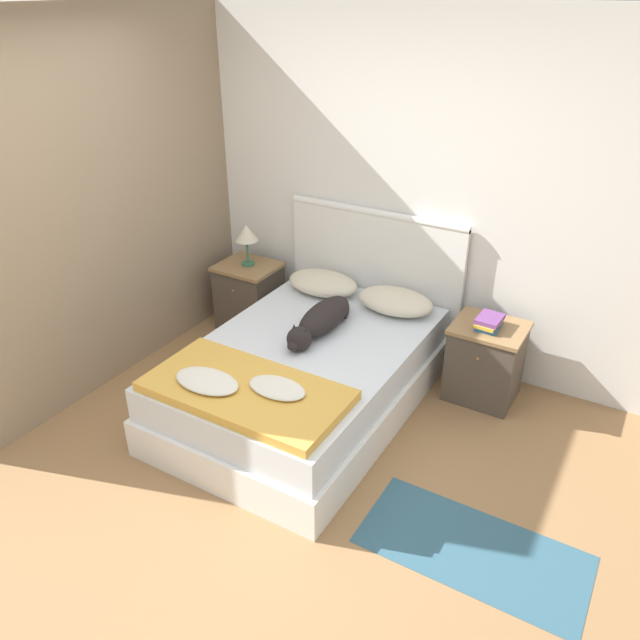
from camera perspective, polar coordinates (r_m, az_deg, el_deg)
The scene contains 14 objects.
ground_plane at distance 3.80m, azimuth -8.79°, elevation -15.96°, with size 16.00×16.00×0.00m, color #997047.
wall_back at distance 4.74m, azimuth 6.48°, elevation 11.59°, with size 9.00×0.06×2.55m.
wall_side_left at distance 4.77m, azimuth -16.77°, elevation 10.66°, with size 0.06×3.10×2.55m.
bed at distance 4.32m, azimuth -1.38°, elevation -5.23°, with size 1.37×2.03×0.50m.
headboard at distance 4.95m, azimuth 4.94°, elevation 3.96°, with size 1.45×0.06×1.15m.
nightstand_left at distance 5.35m, azimuth -6.47°, elevation 2.21°, with size 0.49×0.44×0.57m.
nightstand_right at distance 4.55m, azimuth 14.85°, elevation -3.68°, with size 0.49×0.44×0.57m.
pillow_left at distance 4.87m, azimuth 0.27°, elevation 3.40°, with size 0.57×0.38×0.15m.
pillow_right at distance 4.62m, azimuth 6.92°, elevation 1.72°, with size 0.57×0.38×0.15m.
quilt at distance 3.71m, azimuth -6.97°, elevation -6.32°, with size 1.21×0.62×0.11m.
dog at distance 4.30m, azimuth 0.08°, elevation 0.01°, with size 0.23×0.83×0.20m.
book_stack at distance 4.38m, azimuth 15.21°, elevation -0.19°, with size 0.16×0.23×0.08m.
table_lamp at distance 5.13m, azimuth -6.74°, elevation 7.79°, with size 0.19×0.19×0.35m.
rug at distance 3.61m, azimuth 13.79°, elevation -19.68°, with size 1.18×0.57×0.00m.
Camera 1 is at (1.84, -2.02, 2.65)m, focal length 35.00 mm.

